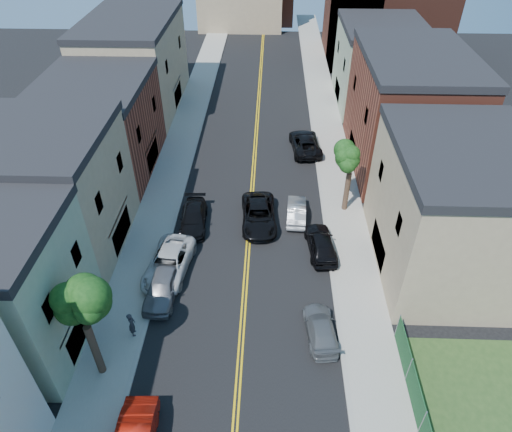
# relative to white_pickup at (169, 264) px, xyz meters

# --- Properties ---
(sidewalk_left) EXTENTS (3.20, 100.00, 0.15)m
(sidewalk_left) POSITION_rel_white_pickup_xyz_m (-2.40, 17.81, -0.74)
(sidewalk_left) COLOR gray
(sidewalk_left) RESTS_ON ground
(sidewalk_right) EXTENTS (3.20, 100.00, 0.15)m
(sidewalk_right) POSITION_rel_white_pickup_xyz_m (13.40, 17.81, -0.74)
(sidewalk_right) COLOR gray
(sidewalk_right) RESTS_ON ground
(curb_left) EXTENTS (0.30, 100.00, 0.15)m
(curb_left) POSITION_rel_white_pickup_xyz_m (-0.65, 17.81, -0.74)
(curb_left) COLOR gray
(curb_left) RESTS_ON ground
(curb_right) EXTENTS (0.30, 100.00, 0.15)m
(curb_right) POSITION_rel_white_pickup_xyz_m (11.65, 17.81, -0.74)
(curb_right) COLOR gray
(curb_right) RESTS_ON ground
(bldg_left_tan_near) EXTENTS (9.00, 10.00, 9.00)m
(bldg_left_tan_near) POSITION_rel_white_pickup_xyz_m (-8.50, 2.81, 3.68)
(bldg_left_tan_near) COLOR #998466
(bldg_left_tan_near) RESTS_ON ground
(bldg_left_brick) EXTENTS (9.00, 12.00, 8.00)m
(bldg_left_brick) POSITION_rel_white_pickup_xyz_m (-8.50, 13.81, 3.18)
(bldg_left_brick) COLOR brown
(bldg_left_brick) RESTS_ON ground
(bldg_left_tan_far) EXTENTS (9.00, 16.00, 9.50)m
(bldg_left_tan_far) POSITION_rel_white_pickup_xyz_m (-8.50, 27.81, 3.93)
(bldg_left_tan_far) COLOR #998466
(bldg_left_tan_far) RESTS_ON ground
(bldg_right_tan) EXTENTS (9.00, 12.00, 9.00)m
(bldg_right_tan) POSITION_rel_white_pickup_xyz_m (19.50, 1.81, 3.68)
(bldg_right_tan) COLOR #998466
(bldg_right_tan) RESTS_ON ground
(bldg_right_brick) EXTENTS (9.00, 14.00, 10.00)m
(bldg_right_brick) POSITION_rel_white_pickup_xyz_m (19.50, 15.81, 4.18)
(bldg_right_brick) COLOR brown
(bldg_right_brick) RESTS_ON ground
(bldg_right_palegrn) EXTENTS (9.00, 12.00, 8.50)m
(bldg_right_palegrn) POSITION_rel_white_pickup_xyz_m (19.50, 29.81, 3.43)
(bldg_right_palegrn) COLOR gray
(bldg_right_palegrn) RESTS_ON ground
(church) EXTENTS (16.20, 14.20, 22.60)m
(church) POSITION_rel_white_pickup_xyz_m (21.83, 44.88, 6.43)
(church) COLOR #4C2319
(church) RESTS_ON ground
(tree_left_mid) EXTENTS (5.20, 5.20, 9.29)m
(tree_left_mid) POSITION_rel_white_pickup_xyz_m (-2.38, -8.18, 5.77)
(tree_left_mid) COLOR #3C271E
(tree_left_mid) RESTS_ON sidewalk_left
(tree_right_far) EXTENTS (4.40, 4.40, 8.03)m
(tree_right_far) POSITION_rel_white_pickup_xyz_m (13.42, 7.82, 4.94)
(tree_right_far) COLOR #3C271E
(tree_right_far) RESTS_ON sidewalk_right
(white_pickup) EXTENTS (3.40, 6.17, 1.64)m
(white_pickup) POSITION_rel_white_pickup_xyz_m (0.00, 0.00, 0.00)
(white_pickup) COLOR silver
(white_pickup) RESTS_ON ground
(grey_car_left) EXTENTS (2.19, 4.95, 1.66)m
(grey_car_left) POSITION_rel_white_pickup_xyz_m (0.00, -2.19, 0.01)
(grey_car_left) COLOR slate
(grey_car_left) RESTS_ON ground
(black_car_left) EXTENTS (2.33, 5.11, 1.45)m
(black_car_left) POSITION_rel_white_pickup_xyz_m (1.01, 5.36, -0.09)
(black_car_left) COLOR black
(black_car_left) RESTS_ON ground
(grey_car_right) EXTENTS (2.23, 4.55, 1.27)m
(grey_car_right) POSITION_rel_white_pickup_xyz_m (10.38, -5.16, -0.18)
(grey_car_right) COLOR #575B5F
(grey_car_right) RESTS_ON ground
(black_car_right) EXTENTS (2.44, 4.99, 1.64)m
(black_car_right) POSITION_rel_white_pickup_xyz_m (11.00, 2.53, 0.00)
(black_car_right) COLOR black
(black_car_right) RESTS_ON ground
(silver_car_right) EXTENTS (1.71, 4.36, 1.41)m
(silver_car_right) POSITION_rel_white_pickup_xyz_m (9.30, 6.56, -0.11)
(silver_car_right) COLOR #ACAFB4
(silver_car_right) RESTS_ON ground
(dark_car_right_far) EXTENTS (3.36, 6.16, 1.64)m
(dark_car_right_far) POSITION_rel_white_pickup_xyz_m (10.57, 17.72, 0.00)
(dark_car_right_far) COLOR black
(dark_car_right_far) RESTS_ON ground
(black_suv_lane) EXTENTS (3.08, 6.02, 1.63)m
(black_suv_lane) POSITION_rel_white_pickup_xyz_m (6.23, 5.80, -0.00)
(black_suv_lane) COLOR black
(black_suv_lane) RESTS_ON ground
(pedestrian_left) EXTENTS (0.59, 0.75, 1.80)m
(pedestrian_left) POSITION_rel_white_pickup_xyz_m (-1.20, -5.56, 0.23)
(pedestrian_left) COLOR #25262C
(pedestrian_left) RESTS_ON sidewalk_left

